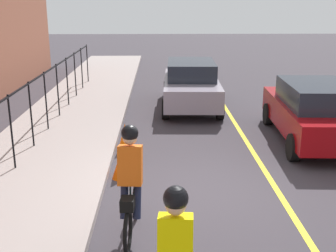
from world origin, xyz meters
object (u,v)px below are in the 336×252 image
object	(u,v)px
patrol_sedan	(314,111)
parked_sedan_rear	(191,84)
cyclist_lead	(131,183)
traffic_cone_far	(120,166)
traffic_cone_near	(125,137)

from	to	relation	value
patrol_sedan	parked_sedan_rear	xyz separation A→B (m)	(3.79, 2.92, 0.00)
cyclist_lead	traffic_cone_far	xyz separation A→B (m)	(2.29, 0.37, -0.64)
patrol_sedan	traffic_cone_near	world-z (taller)	patrol_sedan
traffic_cone_near	patrol_sedan	bearing A→B (deg)	-82.88
cyclist_lead	traffic_cone_near	size ratio (longest dim) A/B	2.63
parked_sedan_rear	traffic_cone_far	size ratio (longest dim) A/B	8.30
parked_sedan_rear	patrol_sedan	bearing A→B (deg)	39.64
patrol_sedan	cyclist_lead	bearing A→B (deg)	138.90
traffic_cone_near	traffic_cone_far	size ratio (longest dim) A/B	1.29
patrol_sedan	parked_sedan_rear	size ratio (longest dim) A/B	1.01
traffic_cone_far	traffic_cone_near	bearing A→B (deg)	0.88
cyclist_lead	traffic_cone_near	distance (m)	4.08
cyclist_lead	parked_sedan_rear	size ratio (longest dim) A/B	0.41
patrol_sedan	traffic_cone_far	world-z (taller)	patrol_sedan
cyclist_lead	parked_sedan_rear	distance (m)	8.56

